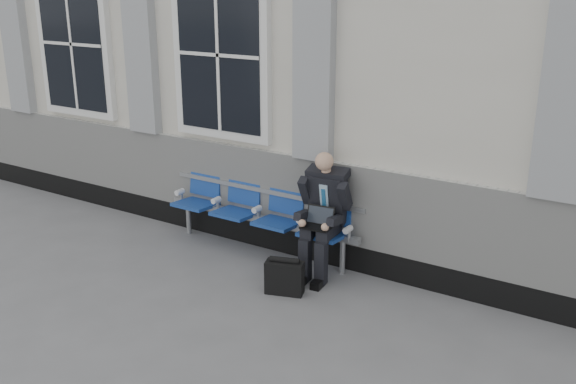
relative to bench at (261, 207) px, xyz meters
The scene contains 5 objects.
ground 1.73m from the bench, 126.27° to the right, with size 70.00×70.00×0.00m, color slate.
station_building 2.90m from the bench, 114.71° to the left, with size 14.40×4.40×4.49m.
bench is the anchor object (origin of this frame).
businessman 0.94m from the bench, ahead, with size 0.56×0.76×1.37m.
briefcase 1.17m from the bench, 42.60° to the right, with size 0.42×0.28×0.40m.
Camera 1 is at (5.03, -4.41, 3.05)m, focal length 40.00 mm.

